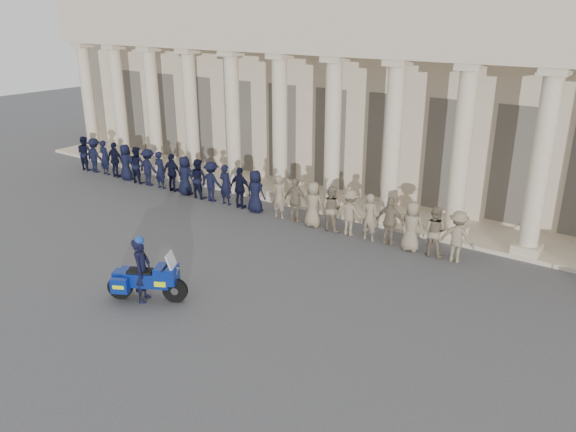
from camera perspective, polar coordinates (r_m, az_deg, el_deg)
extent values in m
plane|color=#464649|center=(16.84, -6.16, -7.96)|extent=(90.00, 90.00, 0.00)
cube|color=#C2AF92|center=(28.07, 14.55, 12.59)|extent=(40.00, 10.00, 9.00)
cube|color=#C2AF92|center=(23.53, 8.06, 0.53)|extent=(40.00, 2.60, 0.15)
cube|color=#C2AF92|center=(21.50, 7.92, 17.02)|extent=(35.80, 1.00, 1.00)
cube|color=#C2AF92|center=(21.47, 8.07, 19.95)|extent=(35.80, 1.00, 1.20)
cube|color=#C2AF92|center=(33.80, -19.02, 6.08)|extent=(0.90, 0.90, 0.30)
cylinder|color=#C2AF92|center=(33.26, -19.61, 11.00)|extent=(0.64, 0.64, 5.60)
cube|color=#C2AF92|center=(32.98, -20.22, 16.00)|extent=(0.85, 0.85, 0.24)
cube|color=#C2AF92|center=(31.77, -16.22, 5.53)|extent=(0.90, 0.90, 0.30)
cylinder|color=#C2AF92|center=(31.20, -16.75, 10.77)|extent=(0.64, 0.64, 5.60)
cube|color=#C2AF92|center=(30.89, -17.31, 16.10)|extent=(0.85, 0.85, 0.24)
cube|color=#C2AF92|center=(29.83, -13.05, 4.89)|extent=(0.90, 0.90, 0.30)
cylinder|color=#C2AF92|center=(29.22, -13.51, 10.47)|extent=(0.64, 0.64, 5.60)
cube|color=#C2AF92|center=(28.89, -14.00, 16.18)|extent=(0.85, 0.85, 0.24)
cube|color=#C2AF92|center=(28.00, -9.46, 4.14)|extent=(0.90, 0.90, 0.30)
cylinder|color=#C2AF92|center=(27.34, -9.82, 10.09)|extent=(0.64, 0.64, 5.60)
cube|color=#C2AF92|center=(27.00, -10.20, 16.20)|extent=(0.85, 0.85, 0.24)
cube|color=#C2AF92|center=(26.29, -5.40, 3.28)|extent=(0.90, 0.90, 0.30)
cylinder|color=#C2AF92|center=(25.60, -5.61, 9.61)|extent=(0.64, 0.64, 5.60)
cube|color=#C2AF92|center=(25.23, -5.85, 16.14)|extent=(0.85, 0.85, 0.24)
cube|color=#C2AF92|center=(24.75, -0.81, 2.28)|extent=(0.90, 0.90, 0.30)
cylinder|color=#C2AF92|center=(24.00, -0.84, 8.99)|extent=(0.64, 0.64, 5.60)
cube|color=#C2AF92|center=(23.61, -0.88, 15.96)|extent=(0.85, 0.85, 0.24)
cube|color=#C2AF92|center=(23.39, 4.35, 1.14)|extent=(0.90, 0.90, 0.30)
cylinder|color=#C2AF92|center=(22.60, 4.55, 8.22)|extent=(0.64, 0.64, 5.60)
cube|color=#C2AF92|center=(22.18, 4.76, 15.62)|extent=(0.85, 0.85, 0.24)
cube|color=#C2AF92|center=(22.25, 10.09, -0.14)|extent=(0.90, 0.90, 0.30)
cylinder|color=#C2AF92|center=(21.42, 10.57, 7.28)|extent=(0.64, 0.64, 5.60)
cube|color=#C2AF92|center=(20.97, 11.09, 15.07)|extent=(0.85, 0.85, 0.24)
cube|color=#C2AF92|center=(21.37, 16.36, -1.54)|extent=(0.90, 0.90, 0.30)
cylinder|color=#C2AF92|center=(20.50, 17.17, 6.14)|extent=(0.64, 0.64, 5.60)
cube|color=#C2AF92|center=(20.04, 18.05, 14.26)|extent=(0.85, 0.85, 0.24)
cube|color=#C2AF92|center=(20.77, 23.10, -3.02)|extent=(0.90, 0.90, 0.30)
cylinder|color=#C2AF92|center=(19.88, 24.26, 4.83)|extent=(0.64, 0.64, 5.60)
cube|color=#C2AF92|center=(19.41, 25.51, 13.15)|extent=(0.85, 0.85, 0.24)
cube|color=black|center=(33.56, -15.33, 10.30)|extent=(1.30, 0.12, 4.20)
cube|color=black|center=(31.62, -12.25, 9.98)|extent=(1.30, 0.12, 4.20)
cube|color=black|center=(29.78, -8.78, 9.59)|extent=(1.30, 0.12, 4.20)
cube|color=black|center=(28.06, -4.89, 9.11)|extent=(1.30, 0.12, 4.20)
cube|color=black|center=(26.49, -0.53, 8.52)|extent=(1.30, 0.12, 4.20)
cube|color=black|center=(25.09, 4.34, 7.80)|extent=(1.30, 0.12, 4.20)
cube|color=black|center=(23.89, 9.72, 6.94)|extent=(1.30, 0.12, 4.20)
cube|color=black|center=(22.93, 15.58, 5.92)|extent=(1.30, 0.12, 4.20)
cube|color=black|center=(22.23, 21.86, 4.77)|extent=(1.30, 0.12, 4.20)
imported|color=black|center=(31.32, -19.92, 6.03)|extent=(0.86, 0.67, 1.78)
imported|color=black|center=(30.67, -19.03, 5.85)|extent=(1.15, 0.66, 1.78)
imported|color=black|center=(30.03, -18.11, 5.67)|extent=(0.65, 0.42, 1.78)
imported|color=black|center=(29.40, -17.15, 5.47)|extent=(1.04, 0.43, 1.78)
imported|color=black|center=(28.78, -16.14, 5.27)|extent=(0.87, 0.56, 1.78)
imported|color=black|center=(28.16, -15.09, 5.05)|extent=(0.86, 0.67, 1.78)
imported|color=black|center=(27.56, -14.00, 4.82)|extent=(1.15, 0.66, 1.78)
imported|color=black|center=(26.96, -12.85, 4.58)|extent=(0.65, 0.42, 1.78)
imported|color=black|center=(26.38, -11.66, 4.33)|extent=(1.04, 0.43, 1.78)
imported|color=black|center=(25.81, -10.42, 4.07)|extent=(0.87, 0.56, 1.78)
imported|color=black|center=(25.26, -9.12, 3.79)|extent=(0.86, 0.67, 1.78)
imported|color=black|center=(24.72, -7.76, 3.49)|extent=(1.15, 0.66, 1.78)
imported|color=black|center=(24.19, -6.35, 3.19)|extent=(0.65, 0.42, 1.78)
imported|color=black|center=(23.68, -4.87, 2.86)|extent=(1.04, 0.43, 1.78)
imported|color=black|center=(23.18, -3.33, 2.52)|extent=(0.87, 0.56, 1.78)
imported|color=#7E6F57|center=(22.48, -0.91, 1.98)|extent=(0.65, 0.42, 1.78)
imported|color=#7E6F57|center=(22.04, 0.79, 1.60)|extent=(1.04, 0.43, 1.78)
imported|color=#7E6F57|center=(21.61, 2.57, 1.20)|extent=(0.87, 0.56, 1.78)
imported|color=#7E6F57|center=(21.21, 4.41, 0.79)|extent=(0.86, 0.67, 1.78)
imported|color=#7E6F57|center=(20.83, 6.32, 0.36)|extent=(1.15, 0.66, 1.78)
imported|color=#7E6F57|center=(20.48, 8.29, -0.09)|extent=(0.65, 0.42, 1.78)
imported|color=#7E6F57|center=(20.15, 10.34, -0.55)|extent=(1.04, 0.43, 1.78)
imported|color=#7E6F57|center=(19.85, 12.44, -1.03)|extent=(0.87, 0.56, 1.78)
imported|color=#7E6F57|center=(19.58, 14.61, -1.52)|extent=(0.86, 0.67, 1.78)
imported|color=#7E6F57|center=(19.35, 16.84, -2.01)|extent=(1.15, 0.66, 1.78)
cylinder|color=black|center=(16.54, -11.38, -7.41)|extent=(0.71, 0.48, 0.73)
cylinder|color=black|center=(17.10, -16.68, -6.93)|extent=(0.71, 0.48, 0.73)
cube|color=navy|center=(16.64, -13.99, -6.21)|extent=(1.33, 1.01, 0.42)
cube|color=navy|center=(16.39, -12.24, -5.81)|extent=(0.80, 0.79, 0.49)
cube|color=silver|center=(16.50, -12.17, -6.60)|extent=(0.37, 0.41, 0.13)
cube|color=#B2BFCC|center=(16.17, -11.71, -4.67)|extent=(0.44, 0.55, 0.59)
cube|color=black|center=(16.63, -14.77, -5.47)|extent=(0.81, 0.67, 0.11)
cube|color=navy|center=(16.91, -16.65, -5.72)|extent=(0.52, 0.51, 0.24)
cube|color=navy|center=(16.65, -16.71, -6.78)|extent=(0.55, 0.45, 0.44)
cube|color=#D1EB0C|center=(16.65, -16.71, -6.78)|extent=(0.42, 0.39, 0.11)
cube|color=navy|center=(17.22, -15.81, -5.74)|extent=(0.55, 0.45, 0.44)
cube|color=#D1EB0C|center=(17.22, -15.81, -5.74)|extent=(0.42, 0.39, 0.11)
cylinder|color=silver|center=(17.21, -15.32, -6.73)|extent=(0.63, 0.41, 0.11)
cylinder|color=black|center=(16.27, -12.31, -4.98)|extent=(0.40, 0.70, 0.04)
imported|color=black|center=(16.58, -14.61, -5.32)|extent=(0.73, 0.83, 1.91)
sphere|color=navy|center=(16.22, -14.89, -2.42)|extent=(0.28, 0.28, 0.28)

